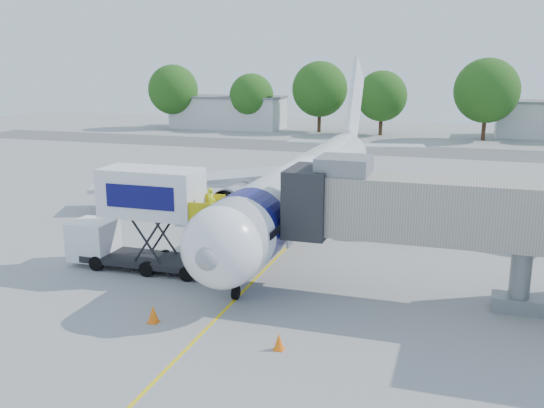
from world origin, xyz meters
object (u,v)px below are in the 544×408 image
(aircraft, at_px, (308,183))
(ground_tug, at_px, (124,338))
(jet_bridge, at_px, (419,210))
(catering_hiloader, at_px, (141,219))

(aircraft, xyz_separation_m, ground_tug, (-1.99, -20.16, -2.24))
(aircraft, height_order, ground_tug, aircraft)
(jet_bridge, height_order, catering_hiloader, jet_bridge)
(jet_bridge, bearing_deg, aircraft, 125.70)
(ground_tug, bearing_deg, jet_bridge, 50.70)
(catering_hiloader, bearing_deg, aircraft, 60.58)
(jet_bridge, bearing_deg, catering_hiloader, -179.99)
(aircraft, relative_size, catering_hiloader, 4.44)
(jet_bridge, relative_size, catering_hiloader, 1.64)
(ground_tug, bearing_deg, aircraft, 92.91)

